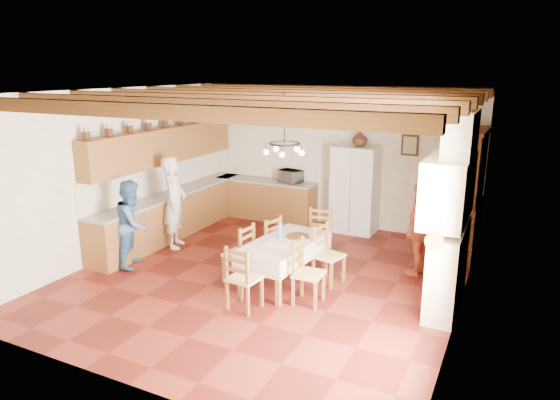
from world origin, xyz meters
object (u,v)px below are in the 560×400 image
object	(u,v)px
chair_right_far	(329,255)
microwave	(290,176)
chair_left_near	(239,252)
chair_right_near	(309,273)
person_man	(174,202)
person_woman_blue	(133,223)
hutch	(466,194)
chair_end_near	(244,277)
dining_table	(284,246)
person_woman_red	(420,228)
refrigerator	(356,189)
chair_end_far	(318,236)
chair_left_far	(266,243)

from	to	relation	value
chair_right_far	microwave	bearing A→B (deg)	48.93
chair_left_near	chair_right_near	distance (m)	1.35
person_man	person_woman_blue	bearing A→B (deg)	152.02
chair_right_near	microwave	size ratio (longest dim) A/B	1.94
hutch	chair_end_near	size ratio (longest dim) A/B	2.42
dining_table	chair_right_far	bearing A→B (deg)	27.04
person_woman_red	microwave	size ratio (longest dim) A/B	3.22
refrigerator	chair_left_near	world-z (taller)	refrigerator
person_woman_red	chair_end_far	bearing A→B (deg)	-68.65
chair_left_far	chair_right_far	size ratio (longest dim) A/B	1.00
chair_right_far	chair_end_near	distance (m)	1.55
dining_table	person_woman_red	size ratio (longest dim) A/B	1.06
microwave	person_man	bearing A→B (deg)	-100.38
chair_right_near	microwave	bearing A→B (deg)	26.05
chair_right_far	person_woman_red	world-z (taller)	person_woman_red
chair_left_near	microwave	world-z (taller)	microwave
chair_right_near	person_man	size ratio (longest dim) A/B	0.54
refrigerator	chair_left_far	bearing A→B (deg)	-102.82
hutch	chair_left_far	bearing A→B (deg)	-141.50
chair_left_far	chair_right_near	distance (m)	1.42
chair_right_far	dining_table	bearing A→B (deg)	130.54
person_woman_red	microwave	world-z (taller)	person_woman_red
person_man	person_woman_blue	world-z (taller)	person_man
chair_end_far	person_woman_blue	bearing A→B (deg)	-160.33
dining_table	chair_right_far	world-z (taller)	chair_right_far
chair_end_near	person_woman_red	xyz separation A→B (m)	(1.97, 2.36, 0.32)
hutch	person_woman_red	distance (m)	1.37
refrigerator	chair_end_near	world-z (taller)	refrigerator
dining_table	chair_end_near	xyz separation A→B (m)	(-0.14, -1.03, -0.15)
dining_table	chair_left_near	world-z (taller)	chair_left_near
person_woman_blue	chair_right_far	bearing A→B (deg)	-98.70
dining_table	chair_left_far	size ratio (longest dim) A/B	1.77
hutch	microwave	bearing A→B (deg)	173.51
chair_end_near	chair_end_far	size ratio (longest dim) A/B	1.00
refrigerator	person_man	xyz separation A→B (m)	(-2.78, -2.47, -0.02)
chair_left_near	chair_end_near	bearing A→B (deg)	40.90
chair_right_far	chair_end_far	size ratio (longest dim) A/B	1.00
chair_left_near	chair_right_far	xyz separation A→B (m)	(1.33, 0.55, 0.00)
dining_table	person_woman_blue	bearing A→B (deg)	-170.42
person_woman_blue	person_woman_red	distance (m)	4.84
hutch	microwave	xyz separation A→B (m)	(-3.69, 0.52, -0.12)
hutch	dining_table	distance (m)	3.51
chair_left_near	chair_end_far	xyz separation A→B (m)	(0.85, 1.29, 0.00)
chair_right_far	chair_right_near	bearing A→B (deg)	-166.92
dining_table	chair_end_near	distance (m)	1.05
hutch	person_woman_blue	bearing A→B (deg)	-147.83
person_woman_red	chair_right_far	bearing A→B (deg)	-37.70
chair_left_near	person_woman_blue	size ratio (longest dim) A/B	0.63
chair_right_near	chair_end_near	size ratio (longest dim) A/B	1.00
refrigerator	dining_table	xyz separation A→B (m)	(-0.18, -3.09, -0.27)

